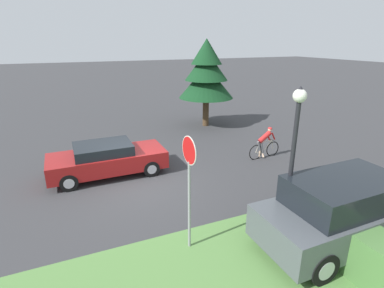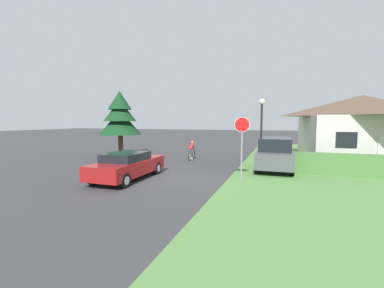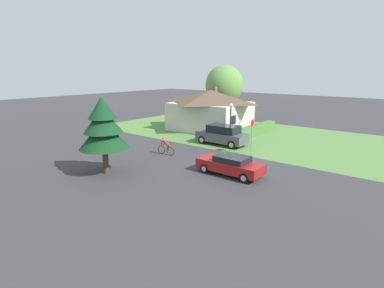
{
  "view_description": "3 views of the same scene",
  "coord_description": "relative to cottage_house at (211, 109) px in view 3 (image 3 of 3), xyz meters",
  "views": [
    {
      "loc": [
        9.9,
        -2.16,
        5.09
      ],
      "look_at": [
        0.32,
        2.0,
        1.45
      ],
      "focal_mm": 28.0,
      "sensor_mm": 36.0,
      "label": 1
    },
    {
      "loc": [
        5.58,
        -11.51,
        2.82
      ],
      "look_at": [
        0.37,
        3.57,
        1.4
      ],
      "focal_mm": 24.0,
      "sensor_mm": 36.0,
      "label": 2
    },
    {
      "loc": [
        -17.92,
        -10.75,
        6.78
      ],
      "look_at": [
        -1.7,
        2.17,
        1.7
      ],
      "focal_mm": 28.0,
      "sensor_mm": 36.0,
      "label": 3
    }
  ],
  "objects": [
    {
      "name": "ground_plane",
      "position": [
        -10.95,
        -9.43,
        -2.4
      ],
      "size": [
        140.0,
        140.0,
        0.0
      ],
      "primitive_type": "plane",
      "color": "#38383A"
    },
    {
      "name": "grass_verge_right",
      "position": [
        0.27,
        -5.43,
        -2.39
      ],
      "size": [
        16.0,
        36.0,
        0.01
      ],
      "primitive_type": "cube",
      "color": "#568442",
      "rests_on": "ground"
    },
    {
      "name": "cottage_house",
      "position": [
        0.0,
        0.0,
        0.0
      ],
      "size": [
        8.37,
        9.12,
        4.86
      ],
      "rotation": [
        0.0,
        0.0,
        0.06
      ],
      "color": "beige",
      "rests_on": "ground"
    },
    {
      "name": "hedge_row",
      "position": [
        -0.83,
        -5.81,
        -1.84
      ],
      "size": [
        9.9,
        0.9,
        1.11
      ],
      "primitive_type": "cube",
      "color": "#4C7A3D",
      "rests_on": "ground"
    },
    {
      "name": "sedan_left_lane",
      "position": [
        -12.36,
        -10.32,
        -1.72
      ],
      "size": [
        1.88,
        4.45,
        1.32
      ],
      "rotation": [
        0.0,
        0.0,
        1.58
      ],
      "color": "maroon",
      "rests_on": "ground"
    },
    {
      "name": "cyclist",
      "position": [
        -11.42,
        -3.52,
        -1.71
      ],
      "size": [
        0.44,
        1.69,
        1.43
      ],
      "rotation": [
        0.0,
        0.0,
        1.63
      ],
      "color": "black",
      "rests_on": "ground"
    },
    {
      "name": "parked_suv_right",
      "position": [
        -5.64,
        -5.3,
        -1.46
      ],
      "size": [
        2.02,
        4.82,
        1.87
      ],
      "rotation": [
        0.0,
        0.0,
        1.58
      ],
      "color": "#4C5156",
      "rests_on": "ground"
    },
    {
      "name": "stop_sign",
      "position": [
        -7.04,
        -9.07,
        -0.28
      ],
      "size": [
        0.7,
        0.07,
        3.01
      ],
      "rotation": [
        0.0,
        0.0,
        3.2
      ],
      "color": "gray",
      "rests_on": "ground"
    },
    {
      "name": "street_lamp",
      "position": [
        -6.36,
        -6.59,
        0.39
      ],
      "size": [
        0.32,
        0.32,
        4.1
      ],
      "color": "black",
      "rests_on": "ground"
    },
    {
      "name": "conifer_tall_near",
      "position": [
        -17.39,
        -3.57,
        0.82
      ],
      "size": [
        3.28,
        3.28,
        5.19
      ],
      "color": "#4C3823",
      "rests_on": "ground"
    },
    {
      "name": "deciduous_tree_right",
      "position": [
        5.71,
        1.83,
        2.52
      ],
      "size": [
        5.05,
        5.05,
        7.58
      ],
      "color": "#4C3823",
      "rests_on": "ground"
    }
  ]
}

